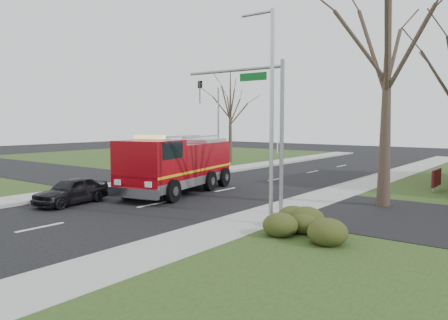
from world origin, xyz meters
The scene contains 13 objects.
ground centered at (0.00, 0.00, 0.00)m, with size 120.00×120.00×0.00m, color black.
sidewalk_right centered at (6.20, 0.00, 0.07)m, with size 2.40×80.00×0.15m, color gray.
sidewalk_left centered at (-6.20, 0.00, 0.07)m, with size 2.40×80.00×0.15m, color gray.
cross_street_left centered at (-22.40, 4.00, 0.08)m, with size 30.00×8.00×0.15m, color black.
health_center_sign centered at (10.50, 12.50, 0.88)m, with size 0.12×2.00×1.40m.
hedge_corner centered at (9.00, -1.00, 0.58)m, with size 2.80×2.00×0.90m, color #2E3814.
bare_tree_near centered at (9.50, 6.00, 7.41)m, with size 6.00×6.00×12.00m.
bare_tree_left centered at (-10.00, 20.00, 5.56)m, with size 4.50×4.50×9.00m.
traffic_signal_mast centered at (5.21, 1.50, 4.71)m, with size 5.29×0.18×6.80m.
streetlight_pole centered at (7.14, -0.50, 4.55)m, with size 1.48×0.16×8.40m.
utility_pole_far centered at (-6.80, 14.00, 3.50)m, with size 0.14×0.14×7.00m, color gray.
fire_engine centered at (-1.58, 3.40, 1.56)m, with size 4.77×8.97×3.44m.
parked_car_maroon centered at (-3.35, -2.38, 0.68)m, with size 1.61×4.00×1.36m, color black.
Camera 1 is at (15.96, -14.97, 4.15)m, focal length 35.00 mm.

